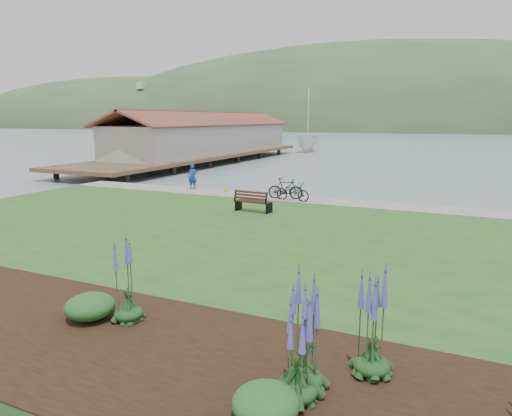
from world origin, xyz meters
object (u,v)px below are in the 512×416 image
Objects in this scene: park_bench at (252,201)px; sailboat at (307,152)px; person at (193,175)px; bicycle_a at (293,192)px.

sailboat reaches higher than park_bench.
person is at bearing 146.84° from park_bench.
sailboat is at bearing 109.02° from park_bench.
sailboat is at bearing 24.58° from bicycle_a.
person is at bearing -84.83° from sailboat.
park_bench is at bearing -47.41° from person.
person is 39.37m from sailboat.
bicycle_a is 0.07× the size of sailboat.
sailboat is at bearing 87.76° from person.
person is at bearing 87.26° from bicycle_a.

